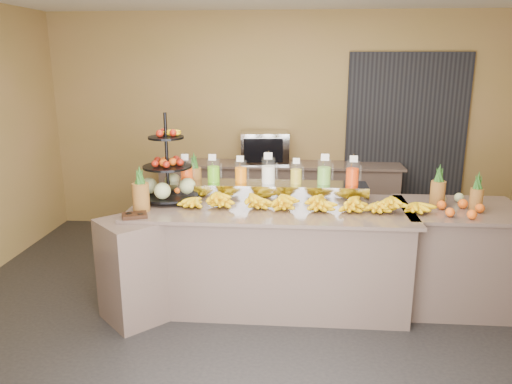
# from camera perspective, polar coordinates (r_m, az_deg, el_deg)

# --- Properties ---
(ground) EXTENTS (6.00, 6.00, 0.00)m
(ground) POSITION_cam_1_polar(r_m,az_deg,el_deg) (4.56, 1.40, -14.06)
(ground) COLOR black
(ground) RESTS_ON ground
(room_envelope) EXTENTS (6.04, 5.02, 2.82)m
(room_envelope) POSITION_cam_1_polar(r_m,az_deg,el_deg) (4.78, 4.38, 10.89)
(room_envelope) COLOR olive
(room_envelope) RESTS_ON ground
(buffet_counter) EXTENTS (2.75, 1.25, 0.93)m
(buffet_counter) POSITION_cam_1_polar(r_m,az_deg,el_deg) (4.60, 0.18, -7.36)
(buffet_counter) COLOR gray
(buffet_counter) RESTS_ON ground
(right_counter) EXTENTS (1.08, 0.88, 0.93)m
(right_counter) POSITION_cam_1_polar(r_m,az_deg,el_deg) (4.94, 21.96, -6.84)
(right_counter) COLOR gray
(right_counter) RESTS_ON ground
(back_ledge) EXTENTS (3.10, 0.55, 0.93)m
(back_ledge) POSITION_cam_1_polar(r_m,az_deg,el_deg) (6.47, 2.57, -0.70)
(back_ledge) COLOR gray
(back_ledge) RESTS_ON ground
(pitcher_tray) EXTENTS (1.85, 0.30, 0.15)m
(pitcher_tray) POSITION_cam_1_polar(r_m,az_deg,el_deg) (4.72, 1.41, 0.16)
(pitcher_tray) COLOR gray
(pitcher_tray) RESTS_ON buffet_counter
(juice_pitcher_orange_a) EXTENTS (0.12, 0.12, 0.28)m
(juice_pitcher_orange_a) POSITION_cam_1_polar(r_m,az_deg,el_deg) (4.79, -7.94, 2.33)
(juice_pitcher_orange_a) COLOR silver
(juice_pitcher_orange_a) RESTS_ON pitcher_tray
(juice_pitcher_green) EXTENTS (0.12, 0.12, 0.29)m
(juice_pitcher_green) POSITION_cam_1_polar(r_m,az_deg,el_deg) (4.74, -4.87, 2.30)
(juice_pitcher_green) COLOR silver
(juice_pitcher_green) RESTS_ON pitcher_tray
(juice_pitcher_orange_b) EXTENTS (0.11, 0.12, 0.28)m
(juice_pitcher_orange_b) POSITION_cam_1_polar(r_m,az_deg,el_deg) (4.71, -1.75, 2.21)
(juice_pitcher_orange_b) COLOR silver
(juice_pitcher_orange_b) RESTS_ON pitcher_tray
(juice_pitcher_milk) EXTENTS (0.13, 0.13, 0.31)m
(juice_pitcher_milk) POSITION_cam_1_polar(r_m,az_deg,el_deg) (4.68, 1.42, 2.30)
(juice_pitcher_milk) COLOR silver
(juice_pitcher_milk) RESTS_ON pitcher_tray
(juice_pitcher_lemon) EXTENTS (0.11, 0.11, 0.26)m
(juice_pitcher_lemon) POSITION_cam_1_polar(r_m,az_deg,el_deg) (4.68, 4.60, 2.03)
(juice_pitcher_lemon) COLOR silver
(juice_pitcher_lemon) RESTS_ON pitcher_tray
(juice_pitcher_lime) EXTENTS (0.13, 0.13, 0.31)m
(juice_pitcher_lime) POSITION_cam_1_polar(r_m,az_deg,el_deg) (4.68, 7.79, 2.14)
(juice_pitcher_lime) COLOR silver
(juice_pitcher_lime) RESTS_ON pitcher_tray
(juice_pitcher_orange_c) EXTENTS (0.12, 0.13, 0.29)m
(juice_pitcher_orange_c) POSITION_cam_1_polar(r_m,az_deg,el_deg) (4.71, 10.95, 2.02)
(juice_pitcher_orange_c) COLOR silver
(juice_pitcher_orange_c) RESTS_ON pitcher_tray
(banana_heap) EXTENTS (2.18, 0.20, 0.18)m
(banana_heap) POSITION_cam_1_polar(r_m,az_deg,el_deg) (4.42, 5.32, -0.85)
(banana_heap) COLOR yellow
(banana_heap) RESTS_ON buffet_counter
(fruit_stand) EXTENTS (0.60, 0.60, 0.82)m
(fruit_stand) POSITION_cam_1_polar(r_m,az_deg,el_deg) (4.71, -9.62, 1.59)
(fruit_stand) COLOR black
(fruit_stand) RESTS_ON buffet_counter
(condiment_caddy) EXTENTS (0.24, 0.22, 0.03)m
(condiment_caddy) POSITION_cam_1_polar(r_m,az_deg,el_deg) (4.29, -13.71, -2.62)
(condiment_caddy) COLOR black
(condiment_caddy) RESTS_ON buffet_counter
(pineapple_left_a) EXTENTS (0.15, 0.15, 0.41)m
(pineapple_left_a) POSITION_cam_1_polar(r_m,az_deg,el_deg) (4.42, -13.03, -0.22)
(pineapple_left_a) COLOR brown
(pineapple_left_a) RESTS_ON buffet_counter
(pineapple_left_b) EXTENTS (0.14, 0.14, 0.42)m
(pineapple_left_b) POSITION_cam_1_polar(r_m,az_deg,el_deg) (4.92, -7.04, 1.61)
(pineapple_left_b) COLOR brown
(pineapple_left_b) RESTS_ON buffet_counter
(right_fruit_pile) EXTENTS (0.42, 0.41, 0.22)m
(right_fruit_pile) POSITION_cam_1_polar(r_m,az_deg,el_deg) (4.69, 22.02, -1.10)
(right_fruit_pile) COLOR brown
(right_fruit_pile) RESTS_ON right_counter
(oven_warmer) EXTENTS (0.64, 0.48, 0.40)m
(oven_warmer) POSITION_cam_1_polar(r_m,az_deg,el_deg) (6.34, 0.98, 5.11)
(oven_warmer) COLOR gray
(oven_warmer) RESTS_ON back_ledge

